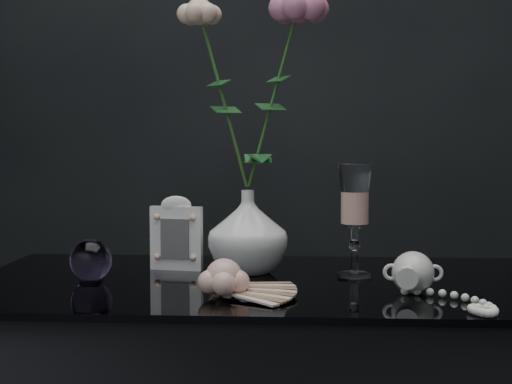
# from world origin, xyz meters

# --- Properties ---
(vase) EXTENTS (0.20, 0.20, 0.16)m
(vase) POSITION_xyz_m (-0.03, 0.12, 0.84)
(vase) COLOR white
(vase) RESTS_ON table
(wine_glass) EXTENTS (0.07, 0.07, 0.21)m
(wine_glass) POSITION_xyz_m (0.17, 0.10, 0.87)
(wine_glass) COLOR white
(wine_glass) RESTS_ON table
(picture_frame) EXTENTS (0.12, 0.10, 0.15)m
(picture_frame) POSITION_xyz_m (-0.17, 0.15, 0.83)
(picture_frame) COLOR white
(picture_frame) RESTS_ON table
(paperweight) EXTENTS (0.08, 0.08, 0.08)m
(paperweight) POSITION_xyz_m (-0.30, 0.02, 0.80)
(paperweight) COLOR #A179C6
(paperweight) RESTS_ON table
(paper_fan) EXTENTS (0.30, 0.26, 0.03)m
(paper_fan) POSITION_xyz_m (-0.06, -0.10, 0.78)
(paper_fan) COLOR #F7E2C6
(paper_fan) RESTS_ON table
(loose_rose) EXTENTS (0.18, 0.21, 0.06)m
(loose_rose) POSITION_xyz_m (-0.05, -0.10, 0.79)
(loose_rose) COLOR #FFBDA4
(loose_rose) RESTS_ON table
(pearl_jar) EXTENTS (0.26, 0.27, 0.07)m
(pearl_jar) POSITION_xyz_m (0.26, -0.05, 0.80)
(pearl_jar) COLOR silver
(pearl_jar) RESTS_ON table
(roses) EXTENTS (0.27, 0.12, 0.44)m
(roses) POSITION_xyz_m (-0.01, 0.13, 1.14)
(roses) COLOR #FFC5A4
(roses) RESTS_ON vase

